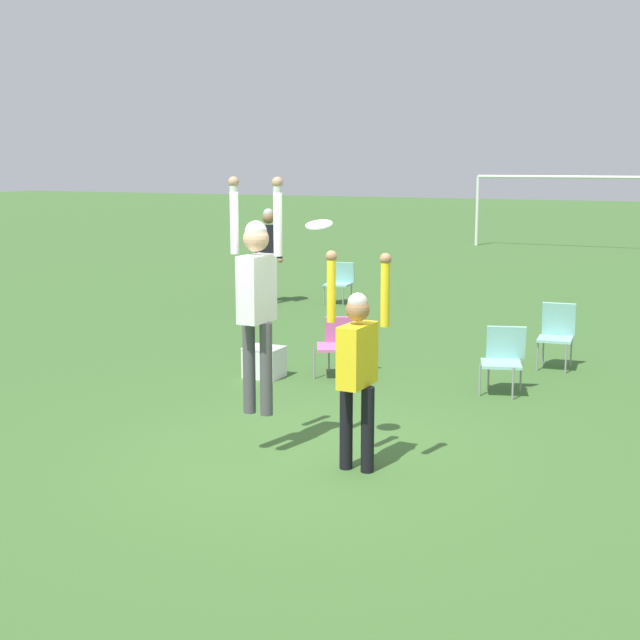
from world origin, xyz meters
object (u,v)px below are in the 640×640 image
at_px(person_defending, 357,358).
at_px(camping_chair_1, 340,280).
at_px(person_jumping, 257,289).
at_px(cooler_box, 264,362).
at_px(camping_chair_2, 557,330).
at_px(camping_chair_0, 503,355).
at_px(person_spectator_near, 269,245).
at_px(frisbee, 319,225).
at_px(camping_chair_3, 340,341).

bearing_deg(person_defending, camping_chair_1, -152.72).
bearing_deg(person_jumping, cooler_box, 30.14).
relative_size(camping_chair_1, camping_chair_2, 0.92).
height_order(person_jumping, camping_chair_0, person_jumping).
bearing_deg(person_defending, person_spectator_near, -144.52).
height_order(frisbee, camping_chair_1, frisbee).
distance_m(person_spectator_near, cooler_box, 6.29).
distance_m(camping_chair_0, person_spectator_near, 7.73).
height_order(person_defending, camping_chair_1, person_defending).
relative_size(camping_chair_1, person_spectator_near, 0.43).
bearing_deg(person_jumping, frisbee, -73.75).
bearing_deg(frisbee, person_spectator_near, 121.71).
height_order(frisbee, cooler_box, frisbee).
relative_size(frisbee, person_spectator_near, 0.13).
bearing_deg(person_spectator_near, camping_chair_1, -6.73).
relative_size(frisbee, camping_chair_2, 0.28).
bearing_deg(camping_chair_1, camping_chair_3, 107.00).
height_order(camping_chair_1, person_spectator_near, person_spectator_near).
bearing_deg(cooler_box, camping_chair_0, 10.77).
bearing_deg(person_jumping, camping_chair_0, -23.10).
bearing_deg(person_spectator_near, camping_chair_0, -70.46).
bearing_deg(cooler_box, frisbee, -51.74).
bearing_deg(camping_chair_0, person_spectator_near, -57.15).
bearing_deg(person_jumping, person_defending, -90.00).
distance_m(camping_chair_2, camping_chair_3, 2.99).
height_order(camping_chair_3, person_spectator_near, person_spectator_near).
bearing_deg(camping_chair_2, person_spectator_near, -33.27).
distance_m(camping_chair_1, cooler_box, 6.28).
distance_m(person_defending, frisbee, 1.26).
bearing_deg(camping_chair_0, camping_chair_1, -67.26).
bearing_deg(person_defending, cooler_box, -135.80).
distance_m(person_defending, cooler_box, 3.82).
height_order(frisbee, camping_chair_3, frisbee).
xyz_separation_m(camping_chair_1, camping_chair_3, (2.51, -5.53, -0.02)).
xyz_separation_m(camping_chair_1, cooler_box, (1.66, -6.05, -0.27)).
distance_m(person_jumping, camping_chair_0, 3.81).
relative_size(person_defending, camping_chair_3, 2.61).
bearing_deg(frisbee, camping_chair_3, 110.89).
height_order(camping_chair_3, cooler_box, camping_chair_3).
bearing_deg(camping_chair_3, person_defending, 90.63).
bearing_deg(cooler_box, camping_chair_3, 31.45).
xyz_separation_m(camping_chair_3, cooler_box, (-0.85, -0.52, -0.26)).
distance_m(camping_chair_0, camping_chair_1, 7.19).
distance_m(person_jumping, camping_chair_2, 5.37).
relative_size(camping_chair_1, camping_chair_3, 1.06).
relative_size(person_jumping, person_spectator_near, 1.20).
xyz_separation_m(person_jumping, camping_chair_1, (-3.11, 8.77, -1.12)).
bearing_deg(camping_chair_3, person_spectator_near, -78.66).
distance_m(frisbee, cooler_box, 3.85).
relative_size(person_jumping, camping_chair_1, 2.77).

